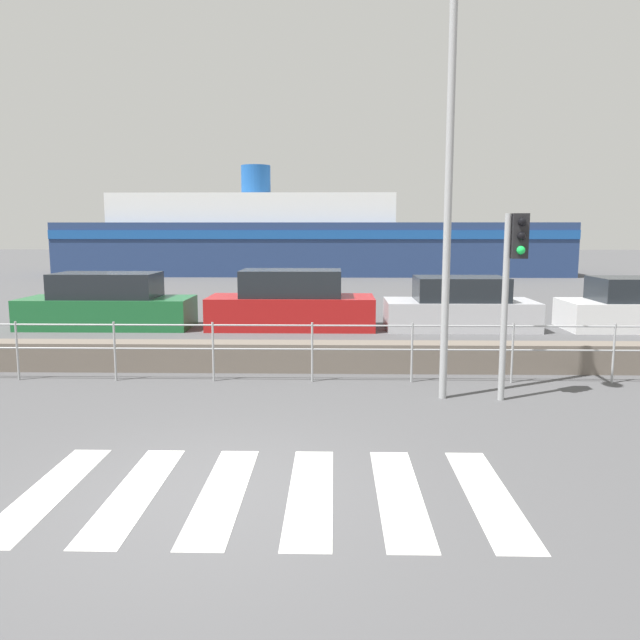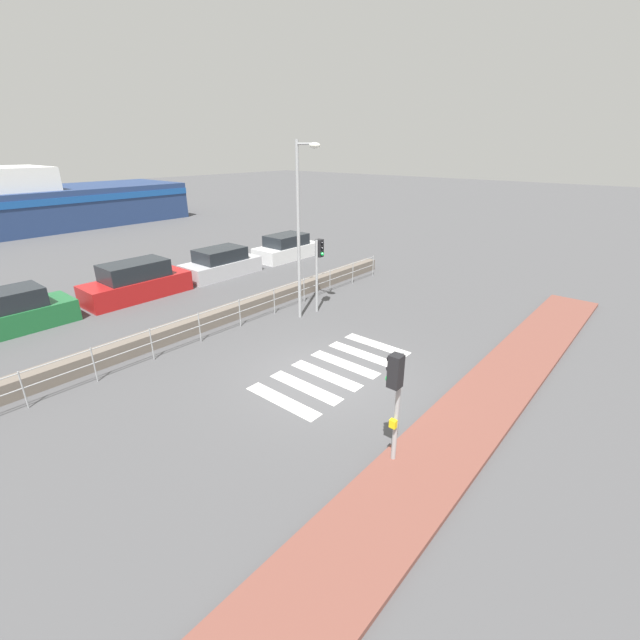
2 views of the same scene
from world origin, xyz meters
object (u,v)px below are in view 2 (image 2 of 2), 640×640
Objects in this scene: traffic_light_far at (319,259)px; parked_car_white at (286,248)px; parked_car_green at (2,316)px; streetlamp at (302,215)px; parked_car_silver at (221,264)px; parked_car_red at (136,282)px; traffic_light_near at (395,387)px.

traffic_light_far reaches higher than parked_car_white.
parked_car_white is at bearing 0.00° from parked_car_green.
streetlamp reaches higher than traffic_light_far.
traffic_light_far reaches higher than parked_car_silver.
parked_car_green reaches higher than parked_car_silver.
traffic_light_far is at bearing -61.48° from parked_car_red.
streetlamp is 1.61× the size of parked_car_white.
streetlamp is 8.17m from parked_car_silver.
parked_car_white is (11.41, 14.24, -1.30)m from traffic_light_near.
parked_car_white is at bearing 51.30° from traffic_light_near.
streetlamp is 1.41× the size of parked_car_green.
parked_car_red is at bearing 118.52° from traffic_light_far.
streetlamp is at bearing -102.91° from parked_car_silver.
traffic_light_far is 11.58m from parked_car_green.
parked_car_green is 1.15× the size of parked_car_white.
traffic_light_far is at bearing -127.23° from parked_car_white.
parked_car_green is (-8.95, 7.19, -1.49)m from traffic_light_far.
parked_car_green is at bearing 180.00° from parked_car_red.
traffic_light_far is 0.73× the size of parked_car_white.
traffic_light_far reaches higher than parked_car_red.
traffic_light_near reaches higher than parked_car_silver.
parked_car_red is 9.37m from parked_car_white.
streetlamp reaches higher than parked_car_white.
streetlamp is (4.94, 6.97, 2.06)m from traffic_light_near.
traffic_light_near is 0.41× the size of streetlamp.
parked_car_red is 1.12× the size of parked_car_silver.
traffic_light_near is 9.23m from traffic_light_far.
parked_car_green is at bearing 141.24° from traffic_light_far.
parked_car_green is 14.41m from parked_car_white.
streetlamp is at bearing -175.71° from traffic_light_far.
parked_car_white is (9.37, 0.00, -0.08)m from parked_car_red.
traffic_light_near is 0.58× the size of parked_car_red.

